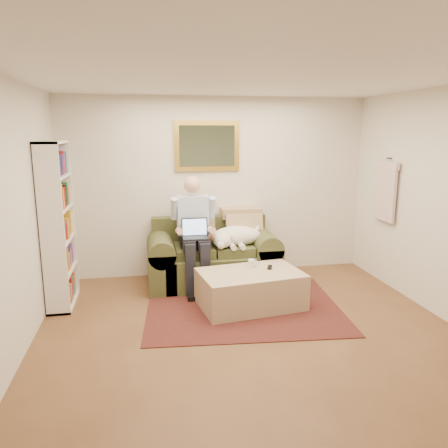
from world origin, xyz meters
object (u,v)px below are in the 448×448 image
object	(u,v)px
sleeping_dog	(237,236)
coffee_mug	(251,263)
seated_man	(195,234)
laptop	(195,233)
sofa	(213,261)
bookshelf	(58,225)
ottoman	(250,289)

from	to	relation	value
sleeping_dog	coffee_mug	bearing A→B (deg)	-85.90
seated_man	sleeping_dog	distance (m)	0.60
seated_man	laptop	xyz separation A→B (m)	(-0.00, -0.07, 0.04)
sofa	bookshelf	bearing A→B (deg)	-168.12
laptop	bookshelf	bearing A→B (deg)	-174.02
sleeping_dog	ottoman	distance (m)	0.97
laptop	ottoman	xyz separation A→B (m)	(0.58, -0.70, -0.57)
laptop	seated_man	bearing A→B (deg)	90.00
seated_man	laptop	world-z (taller)	seated_man
sleeping_dog	sofa	bearing A→B (deg)	164.26
bookshelf	sleeping_dog	bearing A→B (deg)	8.00
seated_man	bookshelf	size ratio (longest dim) A/B	0.76
sleeping_dog	ottoman	xyz separation A→B (m)	(-0.01, -0.85, -0.47)
laptop	ottoman	size ratio (longest dim) A/B	0.29
seated_man	laptop	bearing A→B (deg)	-90.00
laptop	bookshelf	distance (m)	1.71
sofa	bookshelf	size ratio (longest dim) A/B	0.90
seated_man	coffee_mug	distance (m)	0.91
ottoman	coffee_mug	bearing A→B (deg)	72.73
ottoman	bookshelf	xyz separation A→B (m)	(-2.27, 0.53, 0.78)
coffee_mug	bookshelf	bearing A→B (deg)	171.52
seated_man	ottoman	distance (m)	1.11
sleeping_dog	laptop	bearing A→B (deg)	-166.36
coffee_mug	seated_man	bearing A→B (deg)	137.19
coffee_mug	bookshelf	distance (m)	2.41
seated_man	coffee_mug	bearing A→B (deg)	-42.81
ottoman	bookshelf	distance (m)	2.46
laptop	bookshelf	xyz separation A→B (m)	(-1.69, -0.18, 0.21)
sofa	bookshelf	distance (m)	2.12
bookshelf	ottoman	bearing A→B (deg)	-13.09
laptop	coffee_mug	size ratio (longest dim) A/B	3.49
ottoman	bookshelf	world-z (taller)	bookshelf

